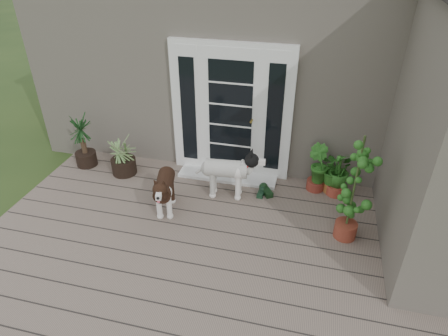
# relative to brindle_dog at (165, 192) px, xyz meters

# --- Properties ---
(deck) EXTENTS (6.20, 4.60, 0.12)m
(deck) POSITION_rel_brindle_dog_xyz_m (0.86, -0.93, -0.39)
(deck) COLOR #6B5B4C
(deck) RESTS_ON ground
(house_main) EXTENTS (7.40, 4.00, 3.10)m
(house_main) POSITION_rel_brindle_dog_xyz_m (0.86, 3.32, 1.10)
(house_main) COLOR #665E54
(house_main) RESTS_ON ground
(door_unit) EXTENTS (1.90, 0.14, 2.15)m
(door_unit) POSITION_rel_brindle_dog_xyz_m (0.66, 1.27, 0.75)
(door_unit) COLOR white
(door_unit) RESTS_ON deck
(door_step) EXTENTS (1.60, 0.40, 0.05)m
(door_step) POSITION_rel_brindle_dog_xyz_m (0.66, 1.07, -0.30)
(door_step) COLOR white
(door_step) RESTS_ON deck
(brindle_dog) EXTENTS (0.52, 0.84, 0.65)m
(brindle_dog) POSITION_rel_brindle_dog_xyz_m (0.00, 0.00, 0.00)
(brindle_dog) COLOR #341D12
(brindle_dog) RESTS_ON deck
(white_dog) EXTENTS (0.87, 0.45, 0.70)m
(white_dog) POSITION_rel_brindle_dog_xyz_m (0.75, 0.57, 0.02)
(white_dog) COLOR white
(white_dog) RESTS_ON deck
(spider_plant) EXTENTS (0.89, 0.89, 0.72)m
(spider_plant) POSITION_rel_brindle_dog_xyz_m (-1.05, 0.78, 0.03)
(spider_plant) COLOR #82A565
(spider_plant) RESTS_ON deck
(yucca) EXTENTS (0.76, 0.76, 0.95)m
(yucca) POSITION_rel_brindle_dog_xyz_m (-1.80, 0.87, 0.15)
(yucca) COLOR black
(yucca) RESTS_ON deck
(herb_a) EXTENTS (0.64, 0.64, 0.61)m
(herb_a) POSITION_rel_brindle_dog_xyz_m (2.31, 1.07, -0.02)
(herb_a) COLOR #1D4C15
(herb_a) RESTS_ON deck
(herb_b) EXTENTS (0.51, 0.51, 0.55)m
(herb_b) POSITION_rel_brindle_dog_xyz_m (2.07, 1.07, -0.05)
(herb_b) COLOR #225819
(herb_b) RESTS_ON deck
(herb_c) EXTENTS (0.51, 0.51, 0.57)m
(herb_c) POSITION_rel_brindle_dog_xyz_m (2.38, 1.02, -0.04)
(herb_c) COLOR #164C15
(herb_c) RESTS_ON deck
(sapling) EXTENTS (0.61, 0.61, 1.56)m
(sapling) POSITION_rel_brindle_dog_xyz_m (2.50, 0.04, 0.45)
(sapling) COLOR #1C5B1A
(sapling) RESTS_ON deck
(clog_left) EXTENTS (0.31, 0.36, 0.10)m
(clog_left) POSITION_rel_brindle_dog_xyz_m (1.34, 0.77, -0.28)
(clog_left) COLOR black
(clog_left) RESTS_ON deck
(clog_right) EXTENTS (0.15, 0.27, 0.08)m
(clog_right) POSITION_rel_brindle_dog_xyz_m (1.27, 0.71, -0.29)
(clog_right) COLOR black
(clog_right) RESTS_ON deck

